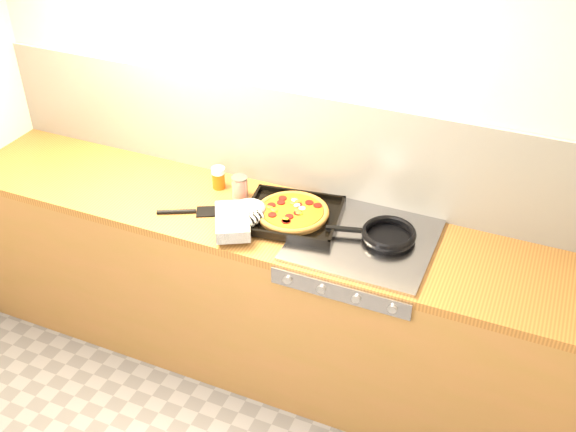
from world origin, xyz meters
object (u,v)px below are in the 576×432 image
at_px(pizza_on_tray, 276,214).
at_px(juice_glass, 218,178).
at_px(frying_pan, 388,234).
at_px(tomato_can, 240,187).

bearing_deg(pizza_on_tray, juice_glass, 156.76).
relative_size(pizza_on_tray, frying_pan, 1.38).
bearing_deg(juice_glass, frying_pan, -6.66).
relative_size(pizza_on_tray, juice_glass, 5.22).
relative_size(frying_pan, tomato_can, 3.79).
xyz_separation_m(pizza_on_tray, frying_pan, (0.50, 0.06, -0.01)).
xyz_separation_m(frying_pan, juice_glass, (-0.88, 0.10, 0.02)).
relative_size(pizza_on_tray, tomato_can, 5.23).
xyz_separation_m(frying_pan, tomato_can, (-0.75, 0.07, 0.02)).
bearing_deg(pizza_on_tray, frying_pan, 6.91).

